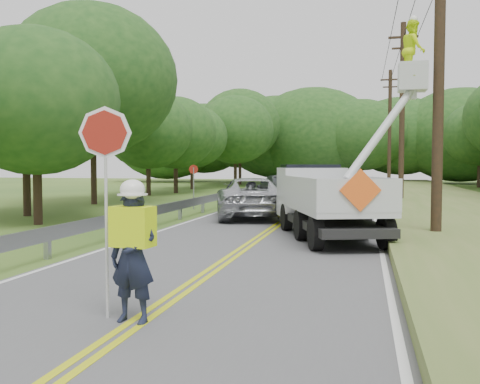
# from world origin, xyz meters

# --- Properties ---
(ground) EXTENTS (140.00, 140.00, 0.00)m
(ground) POSITION_xyz_m (0.00, 0.00, 0.00)
(ground) COLOR #2D511E
(ground) RESTS_ON ground
(road) EXTENTS (7.20, 96.00, 0.03)m
(road) POSITION_xyz_m (0.00, 14.00, 0.01)
(road) COLOR #545557
(road) RESTS_ON ground
(guardrail) EXTENTS (0.18, 48.00, 0.77)m
(guardrail) POSITION_xyz_m (-4.02, 14.91, 0.55)
(guardrail) COLOR #909399
(guardrail) RESTS_ON ground
(utility_poles) EXTENTS (1.60, 43.30, 10.00)m
(utility_poles) POSITION_xyz_m (5.00, 17.02, 5.27)
(utility_poles) COLOR black
(utility_poles) RESTS_ON ground
(tall_grass_verge) EXTENTS (7.00, 96.00, 0.30)m
(tall_grass_verge) POSITION_xyz_m (7.10, 14.00, 0.15)
(tall_grass_verge) COLOR #516E2C
(tall_grass_verge) RESTS_ON ground
(treeline_left) EXTENTS (10.51, 56.46, 10.83)m
(treeline_left) POSITION_xyz_m (-10.58, 26.86, 5.67)
(treeline_left) COLOR #332319
(treeline_left) RESTS_ON ground
(treeline_horizon) EXTENTS (57.82, 14.17, 11.71)m
(treeline_horizon) POSITION_xyz_m (1.94, 56.04, 5.50)
(treeline_horizon) COLOR #1B4518
(treeline_horizon) RESTS_ON ground
(flagger) EXTENTS (1.15, 0.50, 2.97)m
(flagger) POSITION_xyz_m (-0.07, -0.12, 1.08)
(flagger) COLOR #191E33
(flagger) RESTS_ON road
(bucket_truck) EXTENTS (4.68, 6.55, 6.21)m
(bucket_truck) POSITION_xyz_m (1.92, 9.76, 1.45)
(bucket_truck) COLOR black
(bucket_truck) RESTS_ON road
(suv_silver) EXTENTS (4.21, 6.36, 1.62)m
(suv_silver) POSITION_xyz_m (-1.54, 14.36, 0.83)
(suv_silver) COLOR #B1B3B8
(suv_silver) RESTS_ON road
(suv_darkgrey) EXTENTS (3.88, 5.51, 1.48)m
(suv_darkgrey) POSITION_xyz_m (-2.40, 26.71, 0.76)
(suv_darkgrey) COLOR #3D4246
(suv_darkgrey) RESTS_ON road
(stop_sign_permanent) EXTENTS (0.42, 0.24, 2.18)m
(stop_sign_permanent) POSITION_xyz_m (-5.10, 17.73, 1.41)
(stop_sign_permanent) COLOR #909399
(stop_sign_permanent) RESTS_ON ground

